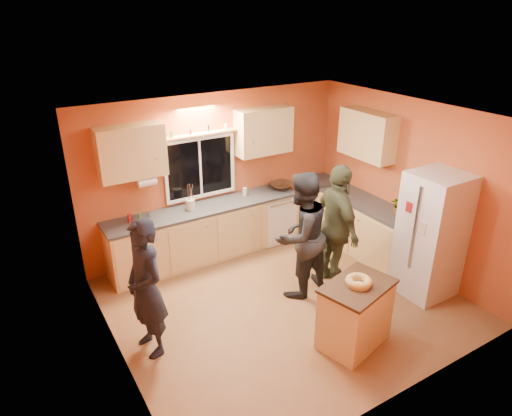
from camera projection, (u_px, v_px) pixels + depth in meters
ground at (284, 302)px, 6.40m from camera, size 4.50×4.50×0.00m
room_shell at (277, 184)px, 6.11m from camera, size 4.54×4.04×2.61m
back_counter at (227, 226)px, 7.55m from camera, size 4.23×0.62×0.90m
right_counter at (365, 227)px, 7.53m from camera, size 0.62×1.84×0.90m
refrigerator at (431, 235)px, 6.30m from camera, size 0.72×0.70×1.80m
island at (355, 314)px, 5.46m from camera, size 0.99×0.79×0.84m
bundt_pastry at (359, 281)px, 5.27m from camera, size 0.31×0.31×0.09m
person_left at (146, 289)px, 5.19m from camera, size 0.51×0.69×1.72m
person_center at (301, 235)px, 6.26m from camera, size 1.01×0.85×1.82m
person_right at (337, 227)px, 6.47m from camera, size 0.68×1.15×1.85m
mixing_bowl at (282, 186)px, 7.87m from camera, size 0.46×0.46×0.10m
utensil_crock at (190, 205)px, 7.05m from camera, size 0.14×0.14×0.17m
potted_plant at (399, 205)px, 6.88m from camera, size 0.27×0.24×0.29m
red_box at (342, 190)px, 7.74m from camera, size 0.16×0.12×0.07m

